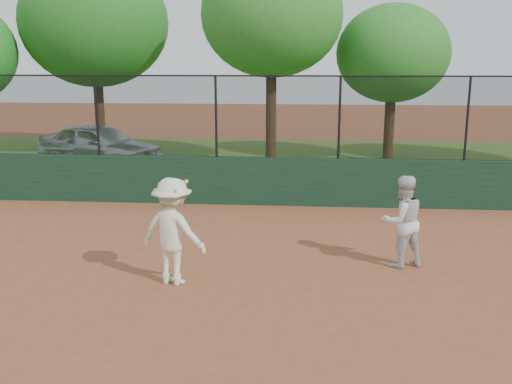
# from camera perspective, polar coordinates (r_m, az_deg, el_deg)

# --- Properties ---
(ground) EXTENTS (80.00, 80.00, 0.00)m
(ground) POSITION_cam_1_polar(r_m,az_deg,el_deg) (8.78, -6.53, -10.82)
(ground) COLOR brown
(ground) RESTS_ON ground
(back_wall) EXTENTS (26.00, 0.20, 1.20)m
(back_wall) POSITION_cam_1_polar(r_m,az_deg,el_deg) (14.27, -1.93, 1.13)
(back_wall) COLOR #193723
(back_wall) RESTS_ON ground
(grass_strip) EXTENTS (36.00, 12.00, 0.01)m
(grass_strip) POSITION_cam_1_polar(r_m,az_deg,el_deg) (20.25, 0.05, 2.96)
(grass_strip) COLOR #375A1C
(grass_strip) RESTS_ON ground
(parked_car) EXTENTS (4.72, 3.20, 1.49)m
(parked_car) POSITION_cam_1_polar(r_m,az_deg,el_deg) (19.98, -15.35, 4.52)
(parked_car) COLOR #AAB0B4
(parked_car) RESTS_ON ground
(player_second) EXTENTS (0.96, 0.86, 1.62)m
(player_second) POSITION_cam_1_polar(r_m,az_deg,el_deg) (10.22, 14.40, -2.86)
(player_second) COLOR silver
(player_second) RESTS_ON ground
(player_main) EXTENTS (1.27, 0.98, 1.79)m
(player_main) POSITION_cam_1_polar(r_m,az_deg,el_deg) (9.22, -8.29, -3.93)
(player_main) COLOR #ECEAC8
(player_main) RESTS_ON ground
(fence_assembly) EXTENTS (26.00, 0.06, 2.00)m
(fence_assembly) POSITION_cam_1_polar(r_m,az_deg,el_deg) (14.03, -2.10, 7.69)
(fence_assembly) COLOR black
(fence_assembly) RESTS_ON back_wall
(tree_1) EXTENTS (5.37, 4.88, 7.21)m
(tree_1) POSITION_cam_1_polar(r_m,az_deg,el_deg) (22.29, -15.88, 15.99)
(tree_1) COLOR #483119
(tree_1) RESTS_ON ground
(tree_2) EXTENTS (4.63, 4.21, 6.97)m
(tree_2) POSITION_cam_1_polar(r_m,az_deg,el_deg) (19.32, 1.57, 17.22)
(tree_2) COLOR #462D19
(tree_2) RESTS_ON ground
(tree_3) EXTENTS (3.88, 3.53, 5.46)m
(tree_3) POSITION_cam_1_polar(r_m,az_deg,el_deg) (20.69, 13.53, 13.29)
(tree_3) COLOR #432A16
(tree_3) RESTS_ON ground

